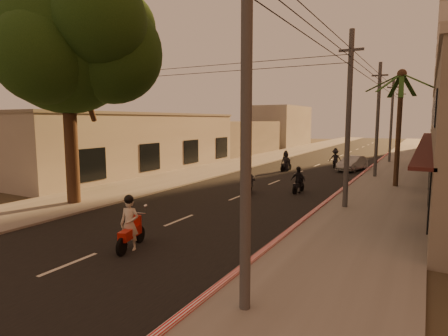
{
  "coord_description": "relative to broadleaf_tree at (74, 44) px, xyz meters",
  "views": [
    {
      "loc": [
        9.82,
        -11.63,
        4.57
      ],
      "look_at": [
        0.07,
        6.15,
        1.97
      ],
      "focal_mm": 30.0,
      "sensor_mm": 36.0,
      "label": 1
    }
  ],
  "objects": [
    {
      "name": "ground",
      "position": [
        6.61,
        -2.14,
        -8.48
      ],
      "size": [
        160.0,
        160.0,
        0.0
      ],
      "primitive_type": "plane",
      "color": "#383023",
      "rests_on": "ground"
    },
    {
      "name": "road",
      "position": [
        6.61,
        17.86,
        -8.47
      ],
      "size": [
        10.0,
        140.0,
        0.02
      ],
      "primitive_type": "cube",
      "color": "black",
      "rests_on": "ground"
    },
    {
      "name": "sidewalk_right",
      "position": [
        14.11,
        17.86,
        -8.42
      ],
      "size": [
        5.0,
        140.0,
        0.12
      ],
      "primitive_type": "cube",
      "color": "slate",
      "rests_on": "ground"
    },
    {
      "name": "sidewalk_left",
      "position": [
        -0.89,
        17.86,
        -8.42
      ],
      "size": [
        5.0,
        140.0,
        0.12
      ],
      "primitive_type": "cube",
      "color": "slate",
      "rests_on": "ground"
    },
    {
      "name": "curb_stripe",
      "position": [
        11.71,
        12.86,
        -8.38
      ],
      "size": [
        0.2,
        60.0,
        0.2
      ],
      "primitive_type": "cube",
      "color": "red",
      "rests_on": "ground"
    },
    {
      "name": "left_building",
      "position": [
        -7.37,
        11.86,
        -5.88
      ],
      "size": [
        8.2,
        24.2,
        5.2
      ],
      "color": "#A29E92",
      "rests_on": "ground"
    },
    {
      "name": "broadleaf_tree",
      "position": [
        0.0,
        0.0,
        0.0
      ],
      "size": [
        9.6,
        8.7,
        12.1
      ],
      "color": "black",
      "rests_on": "ground"
    },
    {
      "name": "palm_tree",
      "position": [
        14.61,
        13.86,
        -1.33
      ],
      "size": [
        5.0,
        5.0,
        8.2
      ],
      "color": "black",
      "rests_on": "ground"
    },
    {
      "name": "utility_poles",
      "position": [
        12.81,
        17.86,
        -1.94
      ],
      "size": [
        1.2,
        48.26,
        9.0
      ],
      "color": "#38383A",
      "rests_on": "ground"
    },
    {
      "name": "filler_left_near",
      "position": [
        -7.39,
        31.86,
        -6.28
      ],
      "size": [
        8.0,
        14.0,
        4.4
      ],
      "primitive_type": "cube",
      "color": "#A29E92",
      "rests_on": "ground"
    },
    {
      "name": "filler_left_far",
      "position": [
        -7.39,
        49.86,
        -4.98
      ],
      "size": [
        8.0,
        14.0,
        7.0
      ],
      "primitive_type": "cube",
      "color": "#A29E92",
      "rests_on": "ground"
    },
    {
      "name": "scooter_red",
      "position": [
        7.35,
        -4.12,
        -7.59
      ],
      "size": [
        1.01,
        1.97,
        1.99
      ],
      "rotation": [
        0.0,
        0.0,
        0.27
      ],
      "color": "black",
      "rests_on": "ground"
    },
    {
      "name": "scooter_mid_a",
      "position": [
        6.73,
        7.23,
        -7.69
      ],
      "size": [
        1.11,
        1.7,
        1.71
      ],
      "rotation": [
        0.0,
        0.0,
        0.28
      ],
      "color": "black",
      "rests_on": "ground"
    },
    {
      "name": "scooter_mid_b",
      "position": [
        9.37,
        8.84,
        -7.71
      ],
      "size": [
        1.0,
        1.74,
        1.71
      ],
      "rotation": [
        0.0,
        0.0,
        -0.07
      ],
      "color": "black",
      "rests_on": "ground"
    },
    {
      "name": "scooter_far_a",
      "position": [
        5.25,
        18.21,
        -7.63
      ],
      "size": [
        1.03,
        1.89,
        1.87
      ],
      "rotation": [
        0.0,
        0.0,
        -0.16
      ],
      "color": "black",
      "rests_on": "ground"
    },
    {
      "name": "scooter_far_b",
      "position": [
        8.6,
        22.88,
        -7.6
      ],
      "size": [
        1.27,
        1.95,
        1.91
      ],
      "rotation": [
        0.0,
        0.0,
        0.08
      ],
      "color": "black",
      "rests_on": "ground"
    },
    {
      "name": "parked_car",
      "position": [
        10.47,
        21.27,
        -7.8
      ],
      "size": [
        3.07,
        4.69,
        1.36
      ],
      "primitive_type": "imported",
      "rotation": [
        0.0,
        0.0,
        -0.2
      ],
      "color": "gray",
      "rests_on": "ground"
    }
  ]
}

